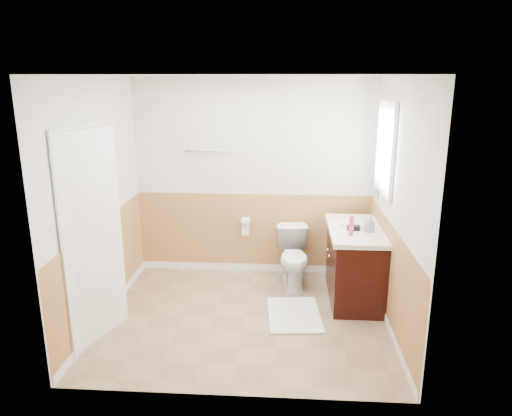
# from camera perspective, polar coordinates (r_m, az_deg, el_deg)

# --- Properties ---
(floor) EXTENTS (3.00, 3.00, 0.00)m
(floor) POSITION_cam_1_polar(r_m,az_deg,el_deg) (5.22, -1.31, -12.99)
(floor) COLOR #8C7051
(floor) RESTS_ON ground
(ceiling) EXTENTS (3.00, 3.00, 0.00)m
(ceiling) POSITION_cam_1_polar(r_m,az_deg,el_deg) (4.59, -1.51, 15.63)
(ceiling) COLOR white
(ceiling) RESTS_ON floor
(wall_back) EXTENTS (3.00, 0.00, 3.00)m
(wall_back) POSITION_cam_1_polar(r_m,az_deg,el_deg) (6.01, -0.29, 3.58)
(wall_back) COLOR silver
(wall_back) RESTS_ON floor
(wall_front) EXTENTS (3.00, 0.00, 3.00)m
(wall_front) POSITION_cam_1_polar(r_m,az_deg,el_deg) (3.52, -3.30, -5.07)
(wall_front) COLOR silver
(wall_front) RESTS_ON floor
(wall_left) EXTENTS (0.00, 3.00, 3.00)m
(wall_left) POSITION_cam_1_polar(r_m,az_deg,el_deg) (5.11, -18.41, 0.65)
(wall_left) COLOR silver
(wall_left) RESTS_ON floor
(wall_right) EXTENTS (0.00, 3.00, 3.00)m
(wall_right) POSITION_cam_1_polar(r_m,az_deg,el_deg) (4.86, 16.51, 0.07)
(wall_right) COLOR silver
(wall_right) RESTS_ON floor
(wainscot_back) EXTENTS (3.00, 0.00, 3.00)m
(wainscot_back) POSITION_cam_1_polar(r_m,az_deg,el_deg) (6.20, -0.29, -3.24)
(wainscot_back) COLOR #B88A49
(wainscot_back) RESTS_ON floor
(wainscot_front) EXTENTS (3.00, 0.00, 3.00)m
(wainscot_front) POSITION_cam_1_polar(r_m,az_deg,el_deg) (3.86, -3.11, -15.51)
(wainscot_front) COLOR #B88A49
(wainscot_front) RESTS_ON floor
(wainscot_left) EXTENTS (0.00, 2.60, 2.60)m
(wainscot_left) POSITION_cam_1_polar(r_m,az_deg,el_deg) (5.33, -17.61, -7.16)
(wainscot_left) COLOR #B88A49
(wainscot_left) RESTS_ON floor
(wainscot_right) EXTENTS (0.00, 2.60, 2.60)m
(wainscot_right) POSITION_cam_1_polar(r_m,az_deg,el_deg) (5.10, 15.74, -8.09)
(wainscot_right) COLOR #B88A49
(wainscot_right) RESTS_ON floor
(toilet) EXTENTS (0.45, 0.72, 0.70)m
(toilet) POSITION_cam_1_polar(r_m,az_deg,el_deg) (5.86, 4.57, -5.96)
(toilet) COLOR white
(toilet) RESTS_ON floor
(bath_mat) EXTENTS (0.62, 0.84, 0.02)m
(bath_mat) POSITION_cam_1_polar(r_m,az_deg,el_deg) (5.27, 4.59, -12.63)
(bath_mat) COLOR white
(bath_mat) RESTS_ON floor
(vanity_cabinet) EXTENTS (0.55, 1.10, 0.80)m
(vanity_cabinet) POSITION_cam_1_polar(r_m,az_deg,el_deg) (5.60, 11.74, -6.77)
(vanity_cabinet) COLOR black
(vanity_cabinet) RESTS_ON floor
(vanity_knob_left) EXTENTS (0.03, 0.03, 0.03)m
(vanity_knob_left) POSITION_cam_1_polar(r_m,az_deg,el_deg) (5.42, 8.81, -5.68)
(vanity_knob_left) COLOR silver
(vanity_knob_left) RESTS_ON vanity_cabinet
(vanity_knob_right) EXTENTS (0.03, 0.03, 0.03)m
(vanity_knob_right) POSITION_cam_1_polar(r_m,az_deg,el_deg) (5.60, 8.64, -4.95)
(vanity_knob_right) COLOR silver
(vanity_knob_right) RESTS_ON vanity_cabinet
(countertop) EXTENTS (0.60, 1.15, 0.05)m
(countertop) POSITION_cam_1_polar(r_m,az_deg,el_deg) (5.45, 11.88, -2.63)
(countertop) COLOR white
(countertop) RESTS_ON vanity_cabinet
(sink_basin) EXTENTS (0.36, 0.36, 0.02)m
(sink_basin) POSITION_cam_1_polar(r_m,az_deg,el_deg) (5.59, 11.80, -1.81)
(sink_basin) COLOR white
(sink_basin) RESTS_ON countertop
(faucet) EXTENTS (0.02, 0.02, 0.14)m
(faucet) POSITION_cam_1_polar(r_m,az_deg,el_deg) (5.60, 13.65, -1.25)
(faucet) COLOR silver
(faucet) RESTS_ON countertop
(lotion_bottle) EXTENTS (0.05, 0.05, 0.22)m
(lotion_bottle) POSITION_cam_1_polar(r_m,az_deg,el_deg) (5.14, 11.37, -2.11)
(lotion_bottle) COLOR #D1366A
(lotion_bottle) RESTS_ON countertop
(soap_dispenser) EXTENTS (0.11, 0.11, 0.18)m
(soap_dispenser) POSITION_cam_1_polar(r_m,az_deg,el_deg) (5.32, 13.51, -1.85)
(soap_dispenser) COLOR #8D949F
(soap_dispenser) RESTS_ON countertop
(hair_dryer_body) EXTENTS (0.14, 0.07, 0.07)m
(hair_dryer_body) POSITION_cam_1_polar(r_m,az_deg,el_deg) (5.34, 11.62, -2.31)
(hair_dryer_body) COLOR black
(hair_dryer_body) RESTS_ON countertop
(hair_dryer_handle) EXTENTS (0.03, 0.03, 0.07)m
(hair_dryer_handle) POSITION_cam_1_polar(r_m,az_deg,el_deg) (5.37, 11.25, -2.53)
(hair_dryer_handle) COLOR black
(hair_dryer_handle) RESTS_ON countertop
(mirror_panel) EXTENTS (0.02, 0.35, 0.90)m
(mirror_panel) POSITION_cam_1_polar(r_m,az_deg,el_deg) (5.84, 14.23, 5.76)
(mirror_panel) COLOR silver
(mirror_panel) RESTS_ON wall_right
(window_frame) EXTENTS (0.04, 0.80, 1.00)m
(window_frame) POSITION_cam_1_polar(r_m,az_deg,el_deg) (5.32, 15.26, 6.96)
(window_frame) COLOR white
(window_frame) RESTS_ON wall_right
(window_glass) EXTENTS (0.01, 0.70, 0.90)m
(window_glass) POSITION_cam_1_polar(r_m,az_deg,el_deg) (5.32, 15.43, 6.95)
(window_glass) COLOR white
(window_glass) RESTS_ON wall_right
(door) EXTENTS (0.29, 0.78, 2.04)m
(door) POSITION_cam_1_polar(r_m,az_deg,el_deg) (4.74, -19.05, -3.44)
(door) COLOR white
(door) RESTS_ON wall_left
(door_frame) EXTENTS (0.02, 0.92, 2.10)m
(door_frame) POSITION_cam_1_polar(r_m,az_deg,el_deg) (4.76, -19.90, -3.29)
(door_frame) COLOR white
(door_frame) RESTS_ON wall_left
(door_knob) EXTENTS (0.06, 0.06, 0.06)m
(door_knob) POSITION_cam_1_polar(r_m,az_deg,el_deg) (5.03, -16.93, -3.03)
(door_knob) COLOR silver
(door_knob) RESTS_ON door
(towel_bar) EXTENTS (0.62, 0.02, 0.02)m
(towel_bar) POSITION_cam_1_polar(r_m,az_deg,el_deg) (5.97, -5.64, 6.83)
(towel_bar) COLOR silver
(towel_bar) RESTS_ON wall_back
(tp_holder_bar) EXTENTS (0.14, 0.02, 0.02)m
(tp_holder_bar) POSITION_cam_1_polar(r_m,az_deg,el_deg) (6.09, -1.27, -1.62)
(tp_holder_bar) COLOR silver
(tp_holder_bar) RESTS_ON wall_back
(tp_roll) EXTENTS (0.10, 0.11, 0.11)m
(tp_roll) POSITION_cam_1_polar(r_m,az_deg,el_deg) (6.09, -1.27, -1.62)
(tp_roll) COLOR white
(tp_roll) RESTS_ON tp_holder_bar
(tp_sheet) EXTENTS (0.10, 0.01, 0.16)m
(tp_sheet) POSITION_cam_1_polar(r_m,az_deg,el_deg) (6.12, -1.26, -2.60)
(tp_sheet) COLOR white
(tp_sheet) RESTS_ON tp_roll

